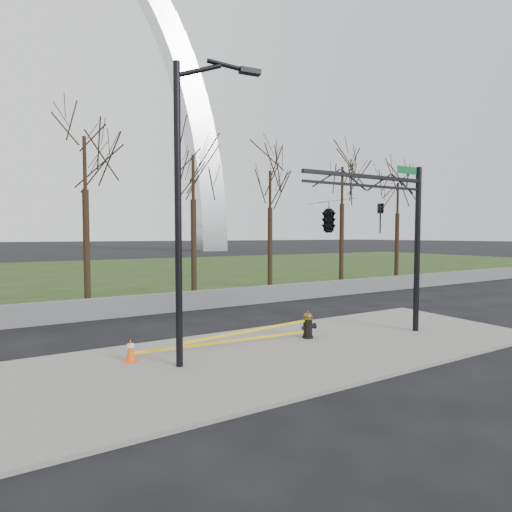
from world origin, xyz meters
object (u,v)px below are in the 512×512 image
fire_hydrant (308,325)px  traffic_cone (131,350)px  street_light (187,192)px  traffic_signal_mast (348,217)px

fire_hydrant → traffic_cone: 5.79m
fire_hydrant → street_light: (-4.50, -0.65, 4.17)m
traffic_cone → street_light: size_ratio=0.08×
fire_hydrant → traffic_cone: size_ratio=1.46×
traffic_cone → street_light: (1.26, -1.08, 4.28)m
fire_hydrant → traffic_cone: (-5.77, 0.44, -0.11)m
street_light → traffic_signal_mast: (5.29, -0.37, -0.55)m
fire_hydrant → traffic_signal_mast: (0.78, -1.02, 3.62)m
traffic_signal_mast → street_light: bearing=178.4°
fire_hydrant → traffic_signal_mast: 3.84m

